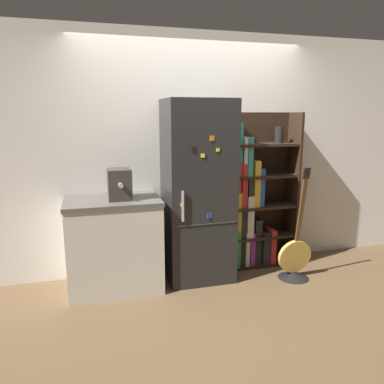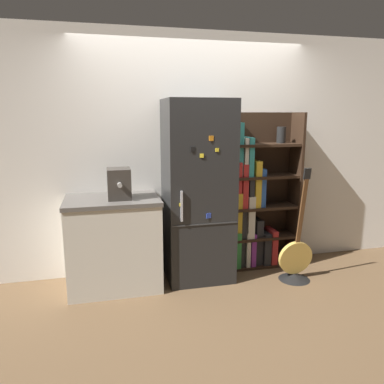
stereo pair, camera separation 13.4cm
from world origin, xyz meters
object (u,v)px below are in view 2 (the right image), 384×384
(espresso_machine, at_px, (119,184))
(refrigerator, at_px, (198,192))
(bookshelf, at_px, (255,202))
(guitar, at_px, (295,264))

(espresso_machine, bearing_deg, refrigerator, 5.23)
(bookshelf, height_order, guitar, bookshelf)
(espresso_machine, bearing_deg, guitar, -8.18)
(refrigerator, xyz_separation_m, bookshelf, (0.71, 0.16, -0.19))
(refrigerator, bearing_deg, bookshelf, 12.79)
(refrigerator, relative_size, bookshelf, 1.07)
(bookshelf, xyz_separation_m, guitar, (0.28, -0.49, -0.58))
(refrigerator, bearing_deg, espresso_machine, -174.77)
(refrigerator, distance_m, guitar, 1.29)
(bookshelf, bearing_deg, guitar, -60.83)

